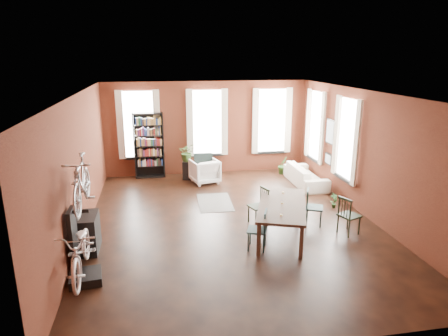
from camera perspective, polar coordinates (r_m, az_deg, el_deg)
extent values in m
plane|color=black|center=(10.08, 1.09, -7.79)|extent=(9.00, 9.00, 0.00)
cube|color=white|center=(9.27, 1.19, 10.63)|extent=(7.00, 9.00, 0.04)
cube|color=#491D12|center=(13.89, -2.45, 5.72)|extent=(7.00, 0.04, 3.20)
cube|color=#491D12|center=(5.48, 10.39, -10.96)|extent=(7.00, 0.04, 3.20)
cube|color=#491D12|center=(9.54, -19.97, 0.04)|extent=(0.04, 9.00, 3.20)
cube|color=#491D12|center=(10.77, 19.74, 1.80)|extent=(0.04, 9.00, 3.20)
cube|color=white|center=(13.72, -12.06, 6.11)|extent=(1.00, 0.04, 2.20)
cube|color=beige|center=(13.66, -12.06, 6.06)|extent=(1.40, 0.06, 2.30)
cube|color=white|center=(13.83, -2.44, 6.52)|extent=(1.00, 0.04, 2.20)
cube|color=beige|center=(13.76, -2.40, 6.47)|extent=(1.40, 0.06, 2.30)
cube|color=white|center=(14.31, 6.79, 6.74)|extent=(1.00, 0.04, 2.20)
cube|color=beige|center=(14.25, 6.87, 6.69)|extent=(1.40, 0.06, 2.30)
cube|color=white|center=(11.57, 17.31, 3.96)|extent=(0.04, 1.00, 2.20)
cube|color=beige|center=(11.54, 16.99, 3.95)|extent=(0.06, 1.40, 2.30)
cube|color=white|center=(13.53, 13.11, 5.91)|extent=(0.04, 1.00, 2.20)
cube|color=beige|center=(13.50, 12.84, 5.90)|extent=(0.06, 1.40, 2.30)
cube|color=black|center=(12.54, 15.01, 5.01)|extent=(0.04, 0.55, 0.75)
cube|color=black|center=(12.72, 14.73, 1.25)|extent=(0.04, 0.45, 0.35)
cube|color=#49382C|center=(9.36, 8.22, -7.31)|extent=(1.74, 2.49, 0.77)
cube|color=#1B393C|center=(8.67, 4.74, -8.79)|extent=(0.52, 0.52, 0.88)
cube|color=black|center=(9.90, 4.90, -5.46)|extent=(0.52, 0.52, 0.91)
cube|color=black|center=(9.77, 17.46, -6.47)|extent=(0.55, 0.55, 0.91)
cube|color=#183634|center=(10.06, 12.78, -5.52)|extent=(0.54, 0.54, 0.89)
cube|color=black|center=(13.68, -10.65, 3.17)|extent=(1.00, 0.32, 2.20)
imported|color=white|center=(13.02, -2.79, -0.28)|extent=(1.00, 0.97, 0.86)
imported|color=beige|center=(13.10, 11.64, -0.59)|extent=(0.61, 2.08, 0.81)
cube|color=black|center=(11.38, -1.33, -4.92)|extent=(1.00, 1.54, 0.01)
cube|color=black|center=(8.06, -19.15, -14.56)|extent=(0.64, 0.64, 0.16)
cube|color=black|center=(8.18, -20.69, -9.77)|extent=(0.16, 0.60, 1.30)
cube|color=black|center=(9.06, -18.79, -8.76)|extent=(0.40, 0.80, 0.80)
cube|color=black|center=(13.46, -5.22, -0.30)|extent=(0.37, 0.37, 0.62)
imported|color=#2F5923|center=(14.20, 8.34, -0.26)|extent=(0.57, 0.71, 0.28)
imported|color=#265020|center=(11.37, 15.39, -5.17)|extent=(0.33, 0.45, 0.15)
imported|color=silver|center=(7.61, -19.99, -8.08)|extent=(0.66, 0.98, 1.84)
imported|color=#A5A8AD|center=(7.63, -19.93, 0.37)|extent=(0.47, 1.00, 1.66)
imported|color=#345722|center=(13.33, -5.26, 1.99)|extent=(0.59, 0.64, 0.48)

